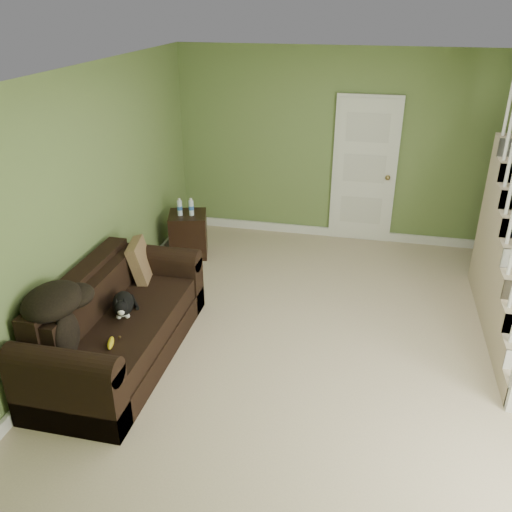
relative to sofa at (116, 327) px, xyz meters
The scene contains 14 objects.
floor 2.14m from the sofa, 17.54° to the left, with size 5.00×5.50×0.01m, color tan.
ceiling 3.10m from the sofa, 17.54° to the left, with size 5.00×5.50×0.01m, color white.
wall_back 4.06m from the sofa, 59.22° to the left, with size 5.00×0.04×2.60m, color olive.
wall_front 3.08m from the sofa, 46.32° to the right, with size 5.00×0.04×2.60m, color olive.
wall_left 1.26m from the sofa, 127.11° to the left, with size 0.04×5.50×2.60m, color olive.
baseboard_back 3.93m from the sofa, 59.00° to the left, with size 5.00×0.04×0.12m, color white.
baseboard_left 0.83m from the sofa, 125.36° to the left, with size 0.04×5.50×0.12m, color white.
door 4.02m from the sofa, 57.65° to the left, with size 0.86×0.12×2.02m.
sofa is the anchor object (origin of this frame).
side_table 2.33m from the sofa, 92.16° to the left, with size 0.60×0.60×0.81m.
cat 0.25m from the sofa, 26.36° to the left, with size 0.34×0.52×0.25m.
banana 0.53m from the sofa, 67.74° to the right, with size 0.05×0.19×0.05m, color yellow.
throw_pillow 0.83m from the sofa, 94.18° to the left, with size 0.11×0.42×0.42m, color #523420.
throw_blanket 0.82m from the sofa, 114.88° to the right, with size 0.45×0.59×0.25m, color black.
Camera 1 is at (0.22, -4.57, 3.18)m, focal length 38.00 mm.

